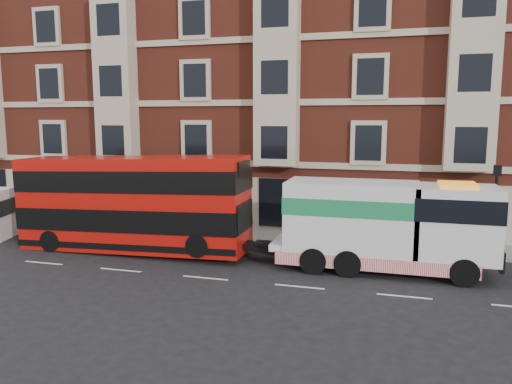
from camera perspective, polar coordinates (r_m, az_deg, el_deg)
ground at (r=21.29m, az=-5.81°, el=-9.75°), size 120.00×120.00×0.00m
sidewalk at (r=28.11m, az=-0.16°, el=-5.03°), size 90.00×3.00×0.15m
victorian_terrace at (r=34.66m, az=4.18°, el=14.13°), size 45.00×12.00×20.40m
lamp_post_west at (r=28.68m, az=-12.50°, el=0.33°), size 0.35×0.15×4.35m
lamp_post_east at (r=25.68m, az=25.65°, el=-1.25°), size 0.35×0.15×4.35m
double_decker_bus at (r=25.49m, az=-13.98°, el=-1.11°), size 11.70×2.69×4.74m
tow_truck at (r=22.26m, az=14.19°, el=-3.64°), size 9.37×2.77×3.90m
pedestrian at (r=29.51m, az=-12.91°, el=-2.70°), size 0.69×0.49×1.77m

